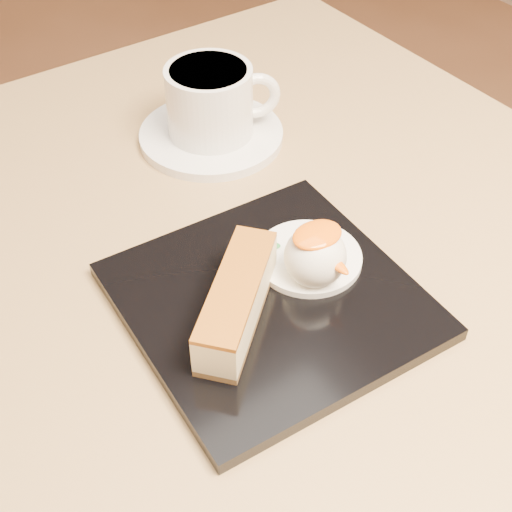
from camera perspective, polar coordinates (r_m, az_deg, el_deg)
table at (r=0.73m, az=-2.38°, el=-9.53°), size 0.80×0.80×0.72m
dessert_plate at (r=0.58m, az=1.14°, el=-3.58°), size 0.23×0.23×0.01m
cheesecake at (r=0.54m, az=-1.54°, el=-3.59°), size 0.11×0.11×0.04m
cream_smear at (r=0.60m, az=4.21°, el=-0.11°), size 0.09×0.09×0.01m
ice_cream_scoop at (r=0.57m, az=4.76°, el=-0.05°), size 0.05×0.05×0.05m
mango_sauce at (r=0.56m, az=4.92°, el=1.70°), size 0.04×0.03×0.01m
mint_sprig at (r=0.60m, az=0.55°, el=0.41°), size 0.03×0.02×0.00m
saucer at (r=0.76m, az=-3.59°, el=9.62°), size 0.15×0.15×0.01m
coffee_cup at (r=0.74m, az=-3.56°, el=12.36°), size 0.11×0.09×0.07m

